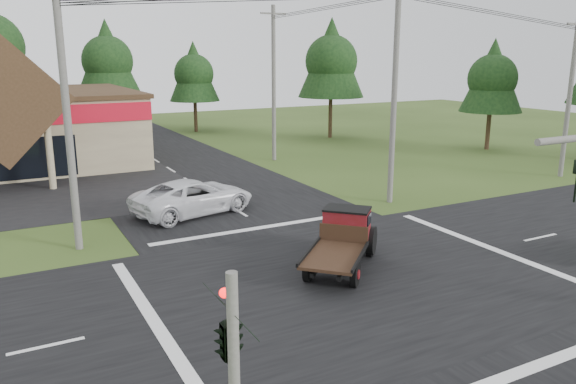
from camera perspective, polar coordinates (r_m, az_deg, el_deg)
ground at (r=20.30m, az=6.29°, el=-8.88°), size 120.00×120.00×0.00m
road_ns at (r=20.30m, az=6.29°, el=-8.85°), size 12.00×120.00×0.02m
road_ew at (r=20.29m, az=6.29°, el=-8.85°), size 120.00×12.00×0.02m
traffic_signal_corner at (r=9.68m, az=-6.04°, el=-12.56°), size 0.53×2.48×4.40m
utility_pole_nw at (r=23.68m, az=-21.52°, el=7.02°), size 2.00×0.30×10.50m
utility_pole_ne at (r=29.99m, az=10.76°, el=9.94°), size 2.00×0.30×11.50m
utility_pole_far at (r=40.26m, az=26.70°, el=8.74°), size 2.00×0.30×10.20m
utility_pole_n at (r=41.85m, az=-1.46°, el=11.02°), size 2.00×0.30×11.20m
tree_row_d at (r=58.39m, az=-17.89°, el=12.79°), size 6.16×6.16×11.11m
tree_row_e at (r=58.49m, az=-9.54°, el=11.94°), size 5.04×5.04×9.09m
tree_side_ne at (r=53.69m, az=4.43°, el=13.36°), size 6.16×6.16×11.11m
tree_side_e_near at (r=49.63m, az=20.08°, el=10.99°), size 5.04×5.04×9.09m
antique_flatbed_truck at (r=20.90m, az=5.40°, el=-5.06°), size 5.00×4.96×2.13m
white_pickup at (r=28.47m, az=-9.58°, el=-0.47°), size 6.73×4.28×1.73m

